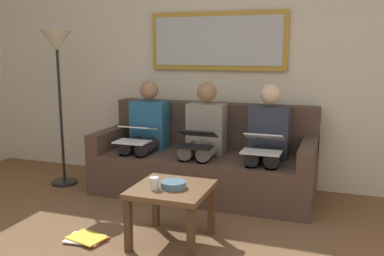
{
  "coord_description": "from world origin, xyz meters",
  "views": [
    {
      "loc": [
        -1.27,
        1.9,
        1.47
      ],
      "look_at": [
        0.0,
        -1.7,
        0.75
      ],
      "focal_mm": 39.49,
      "sensor_mm": 36.0,
      "label": 1
    }
  ],
  "objects_px": {
    "bowl": "(173,185)",
    "standing_lamp": "(58,58)",
    "couch": "(205,163)",
    "cup": "(154,183)",
    "person_middle": "(204,136)",
    "laptop_silver": "(263,144)",
    "framed_mirror": "(217,41)",
    "laptop_white": "(135,134)",
    "person_left": "(267,140)",
    "person_right": "(146,132)",
    "magazine_stack": "(87,238)",
    "coffee_table": "(171,196)",
    "laptop_black": "(196,139)"
  },
  "relations": [
    {
      "from": "bowl",
      "to": "standing_lamp",
      "type": "relative_size",
      "value": 0.11
    },
    {
      "from": "couch",
      "to": "cup",
      "type": "relative_size",
      "value": 24.44
    },
    {
      "from": "couch",
      "to": "person_middle",
      "type": "distance_m",
      "value": 0.31
    },
    {
      "from": "laptop_silver",
      "to": "framed_mirror",
      "type": "bearing_deg",
      "value": -47.23
    },
    {
      "from": "couch",
      "to": "standing_lamp",
      "type": "height_order",
      "value": "standing_lamp"
    },
    {
      "from": "laptop_white",
      "to": "person_left",
      "type": "bearing_deg",
      "value": -169.26
    },
    {
      "from": "laptop_silver",
      "to": "person_middle",
      "type": "bearing_deg",
      "value": -20.14
    },
    {
      "from": "person_right",
      "to": "magazine_stack",
      "type": "distance_m",
      "value": 1.47
    },
    {
      "from": "coffee_table",
      "to": "person_right",
      "type": "bearing_deg",
      "value": -56.57
    },
    {
      "from": "cup",
      "to": "person_right",
      "type": "relative_size",
      "value": 0.08
    },
    {
      "from": "framed_mirror",
      "to": "laptop_white",
      "type": "xyz_separation_m",
      "value": [
        0.64,
        0.7,
        -0.92
      ]
    },
    {
      "from": "cup",
      "to": "laptop_black",
      "type": "height_order",
      "value": "laptop_black"
    },
    {
      "from": "cup",
      "to": "person_left",
      "type": "bearing_deg",
      "value": -116.47
    },
    {
      "from": "laptop_black",
      "to": "bowl",
      "type": "bearing_deg",
      "value": 98.7
    },
    {
      "from": "person_left",
      "to": "person_middle",
      "type": "distance_m",
      "value": 0.64
    },
    {
      "from": "standing_lamp",
      "to": "person_middle",
      "type": "bearing_deg",
      "value": -172.69
    },
    {
      "from": "cup",
      "to": "laptop_white",
      "type": "bearing_deg",
      "value": -56.59
    },
    {
      "from": "coffee_table",
      "to": "cup",
      "type": "height_order",
      "value": "cup"
    },
    {
      "from": "person_right",
      "to": "laptop_white",
      "type": "relative_size",
      "value": 3.14
    },
    {
      "from": "framed_mirror",
      "to": "laptop_black",
      "type": "xyz_separation_m",
      "value": [
        0.0,
        0.7,
        -0.93
      ]
    },
    {
      "from": "cup",
      "to": "magazine_stack",
      "type": "bearing_deg",
      "value": 10.07
    },
    {
      "from": "cup",
      "to": "person_middle",
      "type": "relative_size",
      "value": 0.08
    },
    {
      "from": "bowl",
      "to": "laptop_silver",
      "type": "height_order",
      "value": "laptop_silver"
    },
    {
      "from": "couch",
      "to": "cup",
      "type": "height_order",
      "value": "couch"
    },
    {
      "from": "cup",
      "to": "magazine_stack",
      "type": "xyz_separation_m",
      "value": [
        0.54,
        0.1,
        -0.48
      ]
    },
    {
      "from": "bowl",
      "to": "couch",
      "type": "bearing_deg",
      "value": -83.45
    },
    {
      "from": "bowl",
      "to": "standing_lamp",
      "type": "xyz_separation_m",
      "value": [
        1.69,
        -0.97,
        0.9
      ]
    },
    {
      "from": "person_middle",
      "to": "laptop_black",
      "type": "bearing_deg",
      "value": 90.0
    },
    {
      "from": "laptop_silver",
      "to": "person_right",
      "type": "bearing_deg",
      "value": -10.39
    },
    {
      "from": "person_right",
      "to": "coffee_table",
      "type": "bearing_deg",
      "value": 123.43
    },
    {
      "from": "bowl",
      "to": "magazine_stack",
      "type": "relative_size",
      "value": 0.58
    },
    {
      "from": "person_right",
      "to": "cup",
      "type": "bearing_deg",
      "value": 117.97
    },
    {
      "from": "couch",
      "to": "laptop_silver",
      "type": "height_order",
      "value": "couch"
    },
    {
      "from": "laptop_black",
      "to": "standing_lamp",
      "type": "distance_m",
      "value": 1.72
    },
    {
      "from": "framed_mirror",
      "to": "laptop_black",
      "type": "height_order",
      "value": "framed_mirror"
    },
    {
      "from": "framed_mirror",
      "to": "cup",
      "type": "relative_size",
      "value": 16.59
    },
    {
      "from": "cup",
      "to": "laptop_white",
      "type": "relative_size",
      "value": 0.25
    },
    {
      "from": "cup",
      "to": "laptop_silver",
      "type": "bearing_deg",
      "value": -121.54
    },
    {
      "from": "couch",
      "to": "laptop_white",
      "type": "bearing_deg",
      "value": 25.94
    },
    {
      "from": "coffee_table",
      "to": "standing_lamp",
      "type": "bearing_deg",
      "value": -29.66
    },
    {
      "from": "laptop_silver",
      "to": "laptop_white",
      "type": "height_order",
      "value": "laptop_silver"
    },
    {
      "from": "coffee_table",
      "to": "person_middle",
      "type": "distance_m",
      "value": 1.18
    },
    {
      "from": "framed_mirror",
      "to": "person_middle",
      "type": "bearing_deg",
      "value": 90.0
    },
    {
      "from": "framed_mirror",
      "to": "laptop_white",
      "type": "distance_m",
      "value": 1.32
    },
    {
      "from": "framed_mirror",
      "to": "standing_lamp",
      "type": "distance_m",
      "value": 1.69
    },
    {
      "from": "person_left",
      "to": "laptop_silver",
      "type": "bearing_deg",
      "value": 90.0
    },
    {
      "from": "coffee_table",
      "to": "laptop_black",
      "type": "bearing_deg",
      "value": -82.57
    },
    {
      "from": "bowl",
      "to": "cup",
      "type": "bearing_deg",
      "value": 32.08
    },
    {
      "from": "laptop_silver",
      "to": "magazine_stack",
      "type": "distance_m",
      "value": 1.71
    },
    {
      "from": "couch",
      "to": "bowl",
      "type": "bearing_deg",
      "value": 96.55
    }
  ]
}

